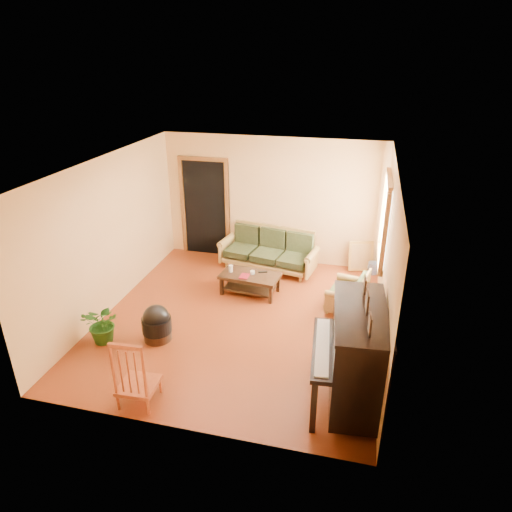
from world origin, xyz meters
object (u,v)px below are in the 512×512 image
(potted_plant, at_px, (103,324))
(coffee_table, at_px, (250,284))
(piano, at_px, (357,357))
(ceramic_crock, at_px, (373,268))
(footstool, at_px, (157,327))
(red_chair, at_px, (137,369))
(armchair, at_px, (347,291))
(sofa, at_px, (268,250))

(potted_plant, bearing_deg, coffee_table, 48.83)
(piano, height_order, ceramic_crock, piano)
(footstool, bearing_deg, piano, -11.83)
(ceramic_crock, bearing_deg, red_chair, -122.46)
(armchair, xyz_separation_m, piano, (0.24, -2.22, 0.29))
(sofa, xyz_separation_m, piano, (1.90, -3.49, 0.24))
(sofa, relative_size, piano, 1.31)
(sofa, distance_m, ceramic_crock, 2.14)
(red_chair, bearing_deg, piano, 11.43)
(armchair, bearing_deg, footstool, -138.46)
(sofa, distance_m, footstool, 3.08)
(coffee_table, bearing_deg, footstool, -120.15)
(sofa, bearing_deg, coffee_table, -84.69)
(sofa, xyz_separation_m, footstool, (-1.12, -2.86, -0.20))
(sofa, distance_m, potted_plant, 3.64)
(red_chair, distance_m, ceramic_crock, 5.31)
(sofa, height_order, potted_plant, sofa)
(ceramic_crock, bearing_deg, armchair, -105.51)
(sofa, xyz_separation_m, ceramic_crock, (2.10, 0.29, -0.30))
(red_chair, xyz_separation_m, ceramic_crock, (2.84, 4.47, -0.38))
(armchair, bearing_deg, sofa, 154.49)
(coffee_table, bearing_deg, armchair, -6.00)
(coffee_table, relative_size, potted_plant, 1.65)
(armchair, height_order, piano, piano)
(footstool, bearing_deg, sofa, 68.62)
(potted_plant, bearing_deg, sofa, 59.09)
(coffee_table, relative_size, armchair, 1.43)
(footstool, bearing_deg, potted_plant, -160.68)
(armchair, height_order, footstool, armchair)
(armchair, height_order, red_chair, red_chair)
(armchair, bearing_deg, potted_plant, -140.52)
(piano, relative_size, red_chair, 1.49)
(potted_plant, bearing_deg, armchair, 27.62)
(red_chair, xyz_separation_m, potted_plant, (-1.12, 1.06, -0.18))
(footstool, xyz_separation_m, red_chair, (0.37, -1.33, 0.28))
(armchair, relative_size, piano, 0.50)
(piano, distance_m, red_chair, 2.74)
(ceramic_crock, bearing_deg, piano, -92.99)
(footstool, bearing_deg, coffee_table, 59.85)
(sofa, distance_m, piano, 3.98)
(sofa, distance_m, red_chair, 4.25)
(ceramic_crock, bearing_deg, coffee_table, -147.87)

